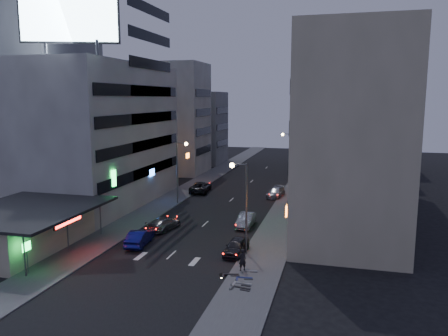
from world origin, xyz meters
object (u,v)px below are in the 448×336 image
(parked_car_left, at_px, (201,187))
(scooter_blue, at_px, (253,270))
(road_car_blue, at_px, (140,238))
(person, at_px, (242,260))
(parked_car_right_far, at_px, (276,192))
(scooter_black_a, at_px, (252,281))
(road_car_silver, at_px, (164,224))
(scooter_silver_a, at_px, (252,276))
(scooter_silver_b, at_px, (258,265))
(parked_car_right_near, at_px, (236,247))
(parked_car_right_mid, at_px, (246,220))
(scooter_black_b, at_px, (239,267))

(parked_car_left, xyz_separation_m, scooter_blue, (13.58, -28.88, -0.08))
(road_car_blue, relative_size, person, 2.45)
(parked_car_right_far, xyz_separation_m, scooter_black_a, (2.68, -30.46, 0.08))
(road_car_silver, relative_size, scooter_silver_a, 2.26)
(parked_car_left, height_order, scooter_silver_a, parked_car_left)
(scooter_black_a, height_order, scooter_silver_b, scooter_black_a)
(scooter_black_a, bearing_deg, parked_car_right_near, 30.33)
(parked_car_right_near, height_order, scooter_silver_b, parked_car_right_near)
(parked_car_right_mid, relative_size, scooter_black_a, 2.12)
(parked_car_right_far, xyz_separation_m, road_car_silver, (-9.14, -18.38, 0.01))
(scooter_black_a, xyz_separation_m, scooter_blue, (-0.29, 2.01, -0.05))
(person, bearing_deg, parked_car_right_near, -108.04)
(parked_car_right_far, relative_size, scooter_black_b, 2.34)
(parked_car_right_near, height_order, person, person)
(person, bearing_deg, scooter_silver_b, 154.26)
(parked_car_right_far, distance_m, scooter_blue, 28.55)
(road_car_silver, relative_size, scooter_black_a, 2.25)
(scooter_black_a, relative_size, scooter_black_b, 1.05)
(scooter_blue, relative_size, scooter_silver_b, 1.13)
(scooter_black_a, bearing_deg, parked_car_right_far, 13.53)
(parked_car_left, distance_m, scooter_silver_b, 30.68)
(scooter_silver_b, bearing_deg, person, 96.56)
(scooter_black_a, bearing_deg, person, 32.33)
(road_car_blue, bearing_deg, scooter_black_a, 143.79)
(person, bearing_deg, road_car_silver, -78.68)
(person, distance_m, scooter_silver_a, 2.71)
(parked_car_right_far, relative_size, scooter_blue, 2.43)
(parked_car_right_mid, bearing_deg, scooter_silver_a, -76.37)
(person, xyz_separation_m, scooter_silver_a, (1.29, -2.36, -0.28))
(road_car_silver, height_order, scooter_silver_b, road_car_silver)
(road_car_blue, distance_m, scooter_blue, 12.84)
(scooter_black_a, bearing_deg, scooter_silver_b, 11.91)
(parked_car_left, bearing_deg, parked_car_right_near, 108.60)
(road_car_silver, bearing_deg, parked_car_left, -74.10)
(road_car_silver, height_order, scooter_silver_a, scooter_silver_a)
(parked_car_right_near, distance_m, person, 4.03)
(parked_car_right_mid, height_order, parked_car_left, parked_car_left)
(parked_car_left, height_order, road_car_silver, parked_car_left)
(parked_car_right_far, relative_size, road_car_blue, 1.03)
(parked_car_right_far, bearing_deg, scooter_black_b, -80.34)
(parked_car_right_mid, relative_size, person, 2.40)
(parked_car_right_near, height_order, scooter_silver_a, parked_car_right_near)
(scooter_blue, distance_m, scooter_black_b, 1.24)
(scooter_blue, bearing_deg, scooter_silver_a, -178.87)
(person, distance_m, scooter_blue, 1.63)
(parked_car_right_mid, distance_m, parked_car_left, 18.50)
(road_car_silver, height_order, scooter_black_b, road_car_silver)
(parked_car_right_near, distance_m, scooter_black_b, 4.70)
(parked_car_right_near, distance_m, road_car_silver, 10.39)
(scooter_black_a, relative_size, scooter_blue, 1.09)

